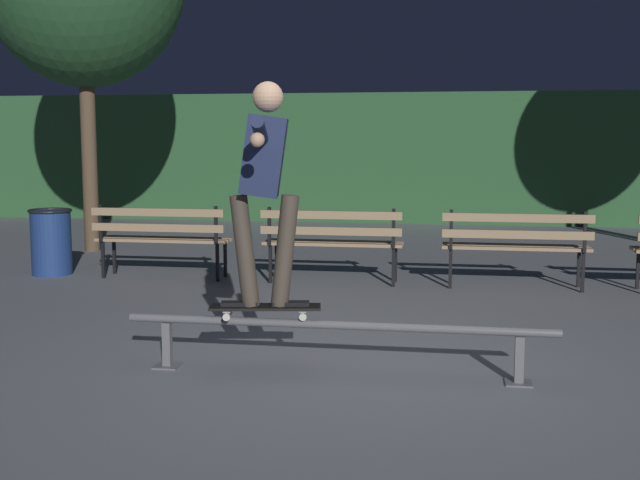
{
  "coord_description": "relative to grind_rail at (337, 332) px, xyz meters",
  "views": [
    {
      "loc": [
        0.81,
        -5.7,
        1.64
      ],
      "look_at": [
        -0.26,
        0.57,
        0.85
      ],
      "focal_mm": 45.69,
      "sensor_mm": 36.0,
      "label": 1
    }
  ],
  "objects": [
    {
      "name": "park_bench_right_center",
      "position": [
        1.45,
        3.58,
        0.23
      ],
      "size": [
        1.6,
        0.41,
        0.88
      ],
      "color": "black",
      "rests_on": "ground"
    },
    {
      "name": "skateboard",
      "position": [
        -0.51,
        -0.0,
        0.16
      ],
      "size": [
        0.8,
        0.33,
        0.09
      ],
      "color": "black",
      "rests_on": "grind_rail"
    },
    {
      "name": "grind_rail",
      "position": [
        0.0,
        0.0,
        0.0
      ],
      "size": [
        3.03,
        0.18,
        0.39
      ],
      "color": "slate",
      "rests_on": "ground"
    },
    {
      "name": "trash_can",
      "position": [
        -4.06,
        3.65,
        0.11
      ],
      "size": [
        0.52,
        0.52,
        0.8
      ],
      "color": "navy",
      "rests_on": "ground"
    },
    {
      "name": "ground_plane",
      "position": [
        0.0,
        0.23,
        -0.31
      ],
      "size": [
        90.0,
        90.0,
        0.0
      ],
      "primitive_type": "plane",
      "color": "slate"
    },
    {
      "name": "skateboarder",
      "position": [
        -0.51,
        0.0,
        1.09
      ],
      "size": [
        0.63,
        1.39,
        1.56
      ],
      "color": "black",
      "rests_on": "skateboard"
    },
    {
      "name": "hedge_backdrop",
      "position": [
        0.0,
        10.99,
        0.96
      ],
      "size": [
        24.0,
        1.2,
        2.54
      ],
      "primitive_type": "cube",
      "color": "#2D5B33",
      "rests_on": "ground"
    },
    {
      "name": "park_bench_left_center",
      "position": [
        -0.59,
        3.58,
        0.23
      ],
      "size": [
        1.6,
        0.41,
        0.88
      ],
      "color": "black",
      "rests_on": "ground"
    },
    {
      "name": "park_bench_leftmost",
      "position": [
        -2.62,
        3.58,
        0.23
      ],
      "size": [
        1.6,
        0.41,
        0.88
      ],
      "color": "black",
      "rests_on": "ground"
    }
  ]
}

